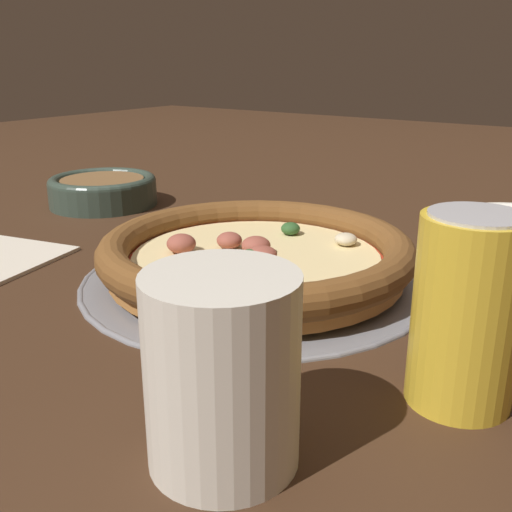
% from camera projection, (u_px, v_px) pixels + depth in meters
% --- Properties ---
extents(ground_plane, '(3.00, 3.00, 0.00)m').
position_uv_depth(ground_plane, '(256.00, 280.00, 0.59)').
color(ground_plane, '#3D2616').
extents(pizza_tray, '(0.34, 0.34, 0.01)m').
position_uv_depth(pizza_tray, '(256.00, 277.00, 0.59)').
color(pizza_tray, gray).
rests_on(pizza_tray, ground_plane).
extents(pizza, '(0.31, 0.31, 0.04)m').
position_uv_depth(pizza, '(256.00, 254.00, 0.58)').
color(pizza, '#A86B33').
rests_on(pizza, pizza_tray).
extents(bowl_far, '(0.15, 0.15, 0.04)m').
position_uv_depth(bowl_far, '(103.00, 189.00, 0.87)').
color(bowl_far, '#334238').
rests_on(bowl_far, ground_plane).
extents(drinking_cup, '(0.08, 0.08, 0.11)m').
position_uv_depth(drinking_cup, '(222.00, 371.00, 0.31)').
color(drinking_cup, silver).
rests_on(drinking_cup, ground_plane).
extents(beverage_can, '(0.07, 0.07, 0.12)m').
position_uv_depth(beverage_can, '(467.00, 311.00, 0.37)').
color(beverage_can, gold).
rests_on(beverage_can, ground_plane).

